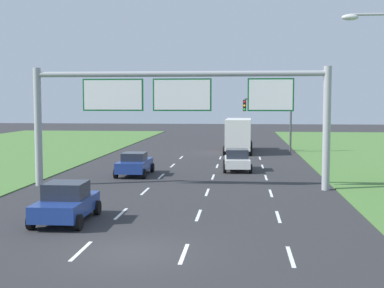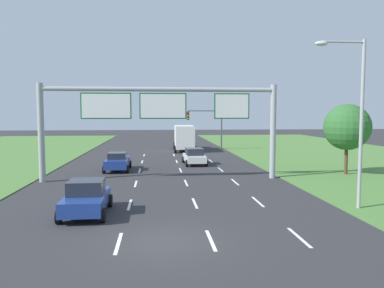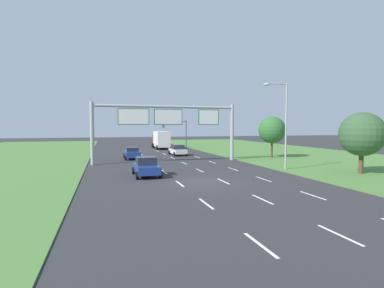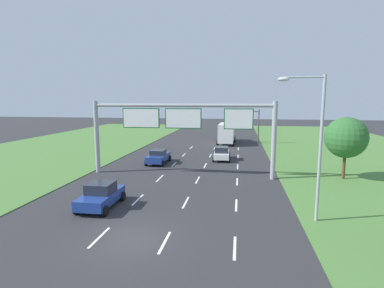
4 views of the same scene
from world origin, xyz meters
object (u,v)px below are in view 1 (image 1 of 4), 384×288
at_px(car_lead_silver, 66,203).
at_px(sign_gantry, 179,103).
at_px(car_near_red, 135,164).
at_px(box_truck, 239,134).
at_px(traffic_light_mast, 271,113).
at_px(car_mid_lane, 237,160).

bearing_deg(car_lead_silver, sign_gantry, 67.26).
distance_m(car_near_red, sign_gantry, 7.45).
height_order(car_lead_silver, sign_gantry, sign_gantry).
xyz_separation_m(car_near_red, box_truck, (6.95, 17.04, 1.00)).
bearing_deg(car_lead_silver, car_near_red, 89.06).
bearing_deg(sign_gantry, traffic_light_mast, 73.81).
distance_m(car_mid_lane, traffic_light_mast, 14.69).
relative_size(car_near_red, car_lead_silver, 1.06).
bearing_deg(car_lead_silver, car_mid_lane, 67.27).
bearing_deg(traffic_light_mast, car_mid_lane, -102.65).
bearing_deg(box_truck, car_lead_silver, -101.49).
height_order(car_lead_silver, car_mid_lane, car_lead_silver).
distance_m(car_near_red, car_mid_lane, 7.60).
xyz_separation_m(car_mid_lane, box_truck, (0.03, 13.90, 0.99)).
distance_m(car_lead_silver, box_truck, 31.95).
bearing_deg(sign_gantry, car_mid_lane, 67.99).
relative_size(car_near_red, car_mid_lane, 1.03).
relative_size(car_lead_silver, traffic_light_mast, 0.72).
bearing_deg(car_lead_silver, traffic_light_mast, 71.35).
distance_m(car_near_red, box_truck, 18.43).
relative_size(car_mid_lane, sign_gantry, 0.24).
relative_size(car_lead_silver, car_mid_lane, 0.98).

